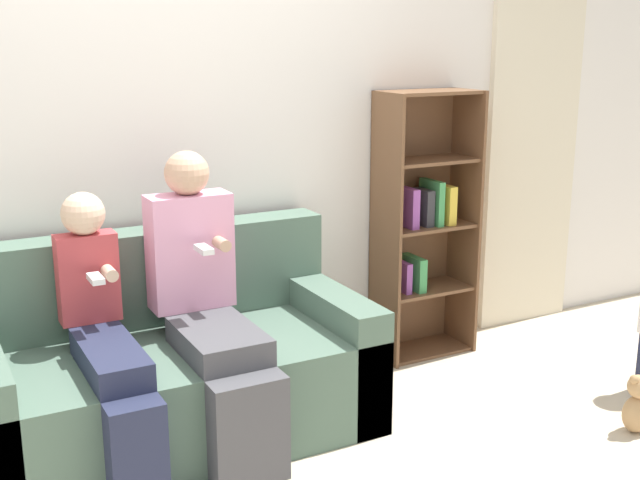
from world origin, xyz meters
The scene contains 7 objects.
back_wall centered at (0.00, 0.99, 1.27)m, with size 10.00×0.06×2.55m.
curtain_panel centered at (2.29, 0.94, 1.08)m, with size 0.66×0.04×2.16m.
couch centered at (-0.10, 0.53, 0.30)m, with size 1.71×0.86×0.87m.
adult_seated centered at (0.05, 0.40, 0.63)m, with size 0.36×0.78×1.25m.
child_seated centered at (-0.40, 0.37, 0.56)m, with size 0.25×0.80×1.10m.
bookshelf centered at (1.43, 0.84, 0.72)m, with size 0.53×0.29×1.44m.
teddy_bear centered at (1.73, -0.43, 0.13)m, with size 0.14×0.11×0.28m.
Camera 1 is at (-1.05, -2.64, 1.72)m, focal length 45.00 mm.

